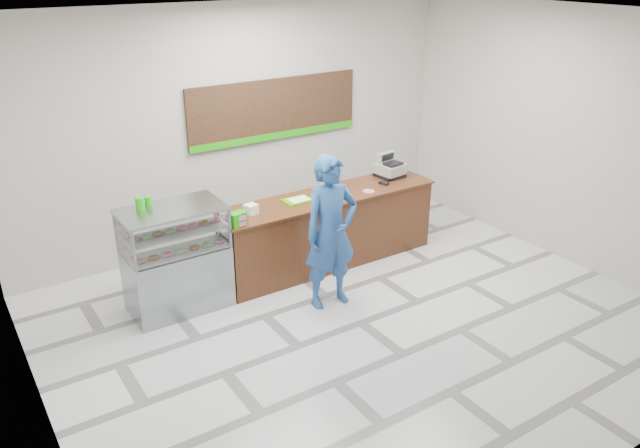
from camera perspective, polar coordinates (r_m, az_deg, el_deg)
floor at (r=7.60m, az=3.78°, el=-8.99°), size 7.00×7.00×0.00m
back_wall at (r=9.27m, az=-7.21°, el=8.80°), size 7.00×0.00×7.00m
ceiling at (r=6.44m, az=4.65°, el=18.29°), size 7.00×7.00×0.00m
sales_counter at (r=8.75m, az=0.69°, el=-0.50°), size 3.26×0.76×1.03m
display_case at (r=7.78m, az=-13.02°, el=-3.06°), size 1.22×0.72×1.33m
menu_board at (r=9.44m, az=-4.12°, el=10.33°), size 2.80×0.06×0.90m
cash_register at (r=9.31m, az=6.36°, el=5.10°), size 0.41×0.43×0.34m
card_terminal at (r=9.00m, az=5.85°, el=3.73°), size 0.10×0.16×0.04m
serving_tray at (r=8.36m, az=-2.06°, el=2.19°), size 0.38×0.27×0.02m
napkin_box at (r=7.97m, az=-6.33°, el=1.37°), size 0.17×0.17×0.12m
straw_cup at (r=7.92m, az=-8.67°, el=1.03°), size 0.07×0.07×0.11m
promo_box at (r=7.61m, az=-7.55°, el=0.43°), size 0.22×0.17×0.18m
donut_decal at (r=8.72m, az=4.47°, el=3.01°), size 0.17×0.17×0.00m
green_cup_left at (r=7.53m, az=-16.16°, el=1.79°), size 0.10×0.10×0.15m
green_cup_right at (r=7.61m, az=-15.42°, el=1.97°), size 0.08×0.08×0.13m
customer at (r=7.56m, az=1.00°, el=-0.77°), size 0.74×0.52×1.94m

